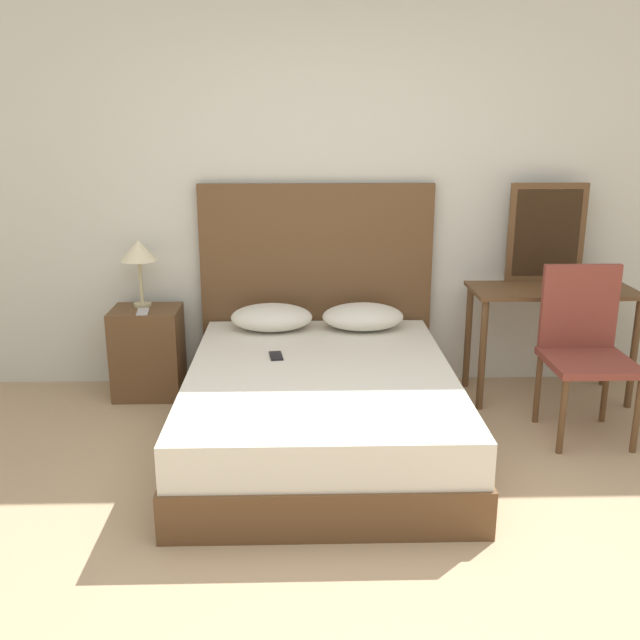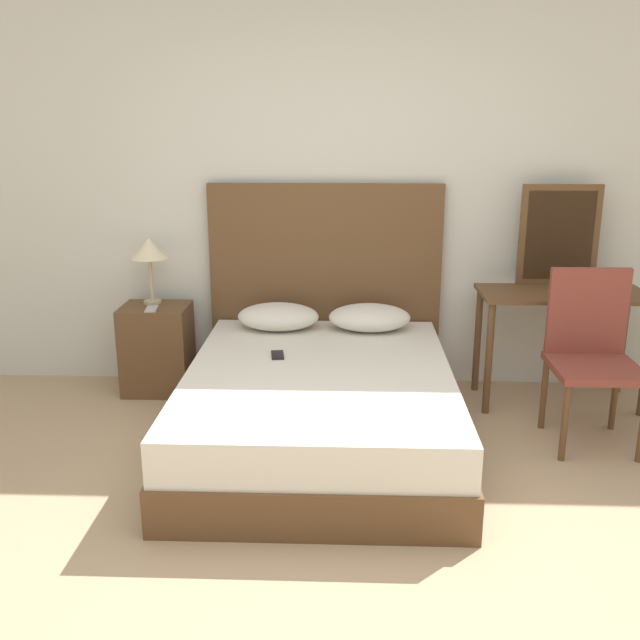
{
  "view_description": "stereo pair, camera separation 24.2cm",
  "coord_description": "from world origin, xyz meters",
  "px_view_note": "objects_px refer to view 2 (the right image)",
  "views": [
    {
      "loc": [
        -0.19,
        -2.39,
        1.78
      ],
      "look_at": [
        -0.09,
        1.37,
        0.7
      ],
      "focal_mm": 40.0,
      "sensor_mm": 36.0,
      "label": 1
    },
    {
      "loc": [
        0.05,
        -2.39,
        1.78
      ],
      "look_at": [
        -0.09,
        1.37,
        0.7
      ],
      "focal_mm": 40.0,
      "sensor_mm": 36.0,
      "label": 2
    }
  ],
  "objects_px": {
    "nightstand": "(157,349)",
    "table_lamp": "(149,251)",
    "vanity_desk": "(562,312)",
    "phone_on_bed": "(277,355)",
    "bed": "(319,408)",
    "chair": "(591,347)",
    "phone_on_nightstand": "(152,309)"
  },
  "relations": [
    {
      "from": "nightstand",
      "to": "table_lamp",
      "type": "xyz_separation_m",
      "value": [
        -0.03,
        0.07,
        0.65
      ]
    },
    {
      "from": "table_lamp",
      "to": "vanity_desk",
      "type": "distance_m",
      "value": 2.66
    },
    {
      "from": "phone_on_bed",
      "to": "nightstand",
      "type": "height_order",
      "value": "nightstand"
    },
    {
      "from": "bed",
      "to": "vanity_desk",
      "type": "distance_m",
      "value": 1.69
    },
    {
      "from": "nightstand",
      "to": "table_lamp",
      "type": "bearing_deg",
      "value": 113.54
    },
    {
      "from": "phone_on_bed",
      "to": "chair",
      "type": "distance_m",
      "value": 1.77
    },
    {
      "from": "vanity_desk",
      "to": "chair",
      "type": "distance_m",
      "value": 0.52
    },
    {
      "from": "bed",
      "to": "nightstand",
      "type": "bearing_deg",
      "value": 144.44
    },
    {
      "from": "nightstand",
      "to": "chair",
      "type": "distance_m",
      "value": 2.71
    },
    {
      "from": "phone_on_bed",
      "to": "chair",
      "type": "relative_size",
      "value": 0.16
    },
    {
      "from": "table_lamp",
      "to": "chair",
      "type": "distance_m",
      "value": 2.77
    },
    {
      "from": "phone_on_bed",
      "to": "vanity_desk",
      "type": "xyz_separation_m",
      "value": [
        1.74,
        0.48,
        0.15
      ]
    },
    {
      "from": "phone_on_nightstand",
      "to": "chair",
      "type": "relative_size",
      "value": 0.16
    },
    {
      "from": "phone_on_bed",
      "to": "nightstand",
      "type": "bearing_deg",
      "value": 145.97
    },
    {
      "from": "nightstand",
      "to": "vanity_desk",
      "type": "xyz_separation_m",
      "value": [
        2.6,
        -0.1,
        0.31
      ]
    },
    {
      "from": "table_lamp",
      "to": "phone_on_nightstand",
      "type": "height_order",
      "value": "table_lamp"
    },
    {
      "from": "bed",
      "to": "phone_on_nightstand",
      "type": "relative_size",
      "value": 12.35
    },
    {
      "from": "table_lamp",
      "to": "chair",
      "type": "bearing_deg",
      "value": -14.7
    },
    {
      "from": "vanity_desk",
      "to": "bed",
      "type": "bearing_deg",
      "value": -155.25
    },
    {
      "from": "phone_on_nightstand",
      "to": "vanity_desk",
      "type": "relative_size",
      "value": 0.15
    },
    {
      "from": "bed",
      "to": "phone_on_bed",
      "type": "height_order",
      "value": "phone_on_bed"
    },
    {
      "from": "phone_on_nightstand",
      "to": "nightstand",
      "type": "bearing_deg",
      "value": 92.8
    },
    {
      "from": "bed",
      "to": "nightstand",
      "type": "distance_m",
      "value": 1.37
    },
    {
      "from": "table_lamp",
      "to": "phone_on_nightstand",
      "type": "bearing_deg",
      "value": -77.55
    },
    {
      "from": "phone_on_bed",
      "to": "phone_on_nightstand",
      "type": "xyz_separation_m",
      "value": [
        -0.86,
        0.49,
        0.13
      ]
    },
    {
      "from": "table_lamp",
      "to": "vanity_desk",
      "type": "relative_size",
      "value": 0.42
    },
    {
      "from": "phone_on_bed",
      "to": "phone_on_nightstand",
      "type": "relative_size",
      "value": 1.0
    },
    {
      "from": "phone_on_nightstand",
      "to": "chair",
      "type": "height_order",
      "value": "chair"
    },
    {
      "from": "nightstand",
      "to": "phone_on_bed",
      "type": "bearing_deg",
      "value": -34.03
    },
    {
      "from": "bed",
      "to": "table_lamp",
      "type": "height_order",
      "value": "table_lamp"
    },
    {
      "from": "table_lamp",
      "to": "vanity_desk",
      "type": "height_order",
      "value": "table_lamp"
    },
    {
      "from": "table_lamp",
      "to": "phone_on_nightstand",
      "type": "xyz_separation_m",
      "value": [
        0.04,
        -0.16,
        -0.35
      ]
    }
  ]
}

